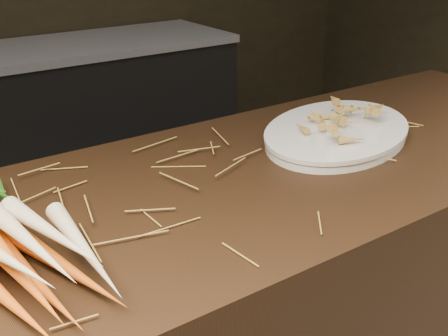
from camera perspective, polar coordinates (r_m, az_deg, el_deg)
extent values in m
cube|color=black|center=(3.10, -15.75, 3.93)|extent=(1.80, 0.60, 0.80)
cube|color=#99999E|center=(2.98, -16.67, 11.51)|extent=(1.82, 0.62, 0.04)
cone|color=#DC5820|center=(0.91, -18.92, -10.60)|extent=(0.08, 0.32, 0.04)
cone|color=#DC5820|center=(0.93, -16.05, -9.52)|extent=(0.11, 0.32, 0.04)
cone|color=#DC5820|center=(0.88, -20.36, -9.71)|extent=(0.07, 0.32, 0.04)
cone|color=beige|center=(0.88, -19.11, -7.17)|extent=(0.07, 0.30, 0.05)
cone|color=beige|center=(0.90, -17.12, -6.30)|extent=(0.08, 0.30, 0.05)
cone|color=beige|center=(0.90, -13.99, -8.01)|extent=(0.05, 0.30, 0.03)
cube|color=silver|center=(1.61, 14.46, 5.60)|extent=(0.11, 0.17, 0.00)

